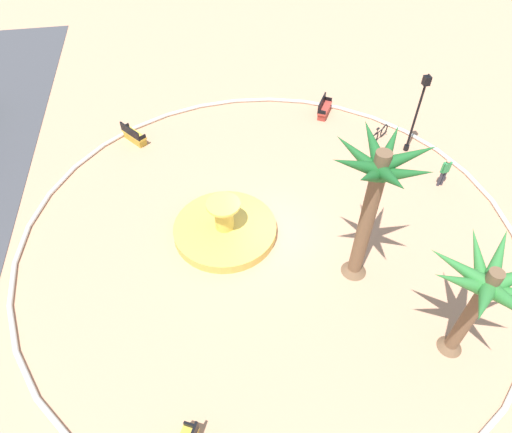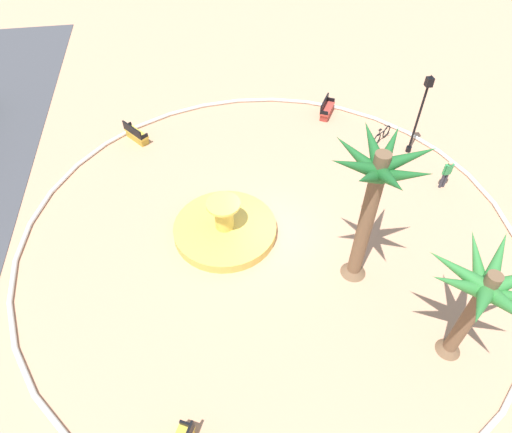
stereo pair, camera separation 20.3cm
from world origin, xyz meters
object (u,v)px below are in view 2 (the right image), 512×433
(bench_east, at_px, (136,135))
(bicycle_red_frame, at_px, (382,135))
(fountain, at_px, (225,228))
(person_cyclist_helmet, at_px, (447,173))
(palm_tree_near_fountain, at_px, (485,293))
(lamppost, at_px, (421,109))
(palm_tree_by_curb, at_px, (374,189))
(bench_west, at_px, (327,110))

(bench_east, relative_size, bicycle_red_frame, 1.14)
(fountain, height_order, bench_east, fountain)
(fountain, bearing_deg, person_cyclist_helmet, -83.05)
(palm_tree_near_fountain, height_order, lamppost, palm_tree_near_fountain)
(palm_tree_by_curb, relative_size, lamppost, 1.44)
(fountain, xyz_separation_m, bench_west, (8.32, -6.92, 0.06))
(fountain, height_order, palm_tree_by_curb, palm_tree_by_curb)
(palm_tree_by_curb, height_order, bench_east, palm_tree_by_curb)
(lamppost, bearing_deg, bicycle_red_frame, 46.05)
(bicycle_red_frame, bearing_deg, lamppost, -133.95)
(bench_west, height_order, lamppost, lamppost)
(palm_tree_near_fountain, distance_m, bench_east, 18.59)
(palm_tree_near_fountain, xyz_separation_m, bench_west, (15.17, 0.33, -3.22))
(palm_tree_by_curb, height_order, bench_west, palm_tree_by_curb)
(bench_west, bearing_deg, person_cyclist_helmet, -150.72)
(palm_tree_near_fountain, bearing_deg, bicycle_red_frame, -9.07)
(bench_west, relative_size, lamppost, 0.37)
(bench_east, relative_size, lamppost, 0.35)
(palm_tree_by_curb, bearing_deg, palm_tree_near_fountain, -149.01)
(bench_east, distance_m, bench_west, 10.98)
(bicycle_red_frame, distance_m, person_cyclist_helmet, 4.41)
(fountain, relative_size, bench_east, 2.88)
(palm_tree_near_fountain, bearing_deg, lamppost, -15.59)
(fountain, bearing_deg, bench_east, 27.98)
(palm_tree_near_fountain, height_order, bench_west, palm_tree_near_fountain)
(bicycle_red_frame, bearing_deg, fountain, 120.32)
(fountain, xyz_separation_m, bicycle_red_frame, (5.38, -9.20, 0.10))
(lamppost, bearing_deg, palm_tree_by_curb, 143.32)
(palm_tree_near_fountain, relative_size, palm_tree_by_curb, 0.74)
(fountain, bearing_deg, palm_tree_near_fountain, -133.35)
(bench_east, bearing_deg, palm_tree_near_fountain, -141.99)
(fountain, relative_size, bicycle_red_frame, 3.29)
(palm_tree_by_curb, relative_size, bicycle_red_frame, 4.64)
(bench_east, distance_m, bicycle_red_frame, 13.41)
(bench_west, bearing_deg, bicycle_red_frame, -142.27)
(bench_east, bearing_deg, bicycle_red_frame, -99.47)
(bench_west, bearing_deg, lamppost, -139.78)
(fountain, xyz_separation_m, palm_tree_near_fountain, (-6.84, -7.25, 3.28))
(palm_tree_near_fountain, relative_size, bicycle_red_frame, 3.42)
(bench_west, bearing_deg, bench_east, 93.86)
(bench_east, bearing_deg, bench_west, -86.14)
(palm_tree_by_curb, height_order, lamppost, palm_tree_by_curb)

